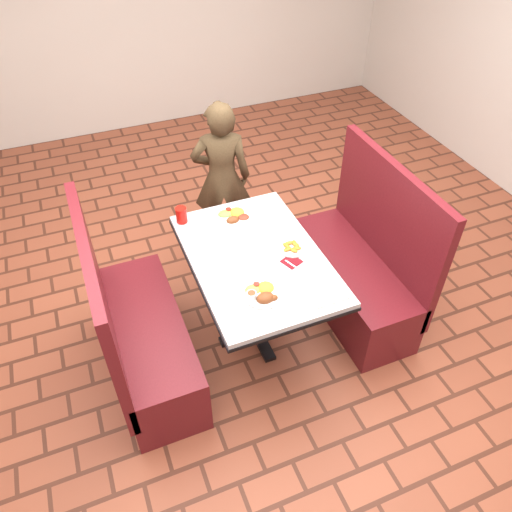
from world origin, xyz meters
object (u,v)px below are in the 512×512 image
red_tumbler (181,215)px  far_dinner_plate (234,215)px  diner_person (222,178)px  dining_table (256,267)px  booth_bench_left (141,336)px  booth_bench_right (357,271)px  near_dinner_plate (263,292)px  plantain_plate (292,247)px

red_tumbler → far_dinner_plate: bearing=-14.7°
diner_person → dining_table: bearing=99.0°
booth_bench_left → booth_bench_right: 1.60m
dining_table → diner_person: diner_person is taller
booth_bench_right → far_dinner_plate: 1.00m
dining_table → diner_person: size_ratio=0.94×
booth_bench_left → near_dinner_plate: 0.90m
booth_bench_left → red_tumbler: (0.46, 0.52, 0.48)m
booth_bench_left → plantain_plate: (1.04, -0.02, 0.43)m
booth_bench_right → diner_person: (-0.66, 1.07, 0.32)m
booth_bench_left → red_tumbler: 0.84m
near_dinner_plate → far_dinner_plate: bearing=82.3°
far_dinner_plate → red_tumbler: red_tumbler is taller
near_dinner_plate → far_dinner_plate: size_ratio=0.94×
plantain_plate → red_tumbler: (-0.57, 0.54, 0.04)m
plantain_plate → booth_bench_left: bearing=178.7°
booth_bench_right → far_dinner_plate: (-0.79, 0.42, 0.44)m
dining_table → booth_bench_left: (-0.80, 0.00, -0.32)m
dining_table → plantain_plate: size_ratio=6.53×
diner_person → far_dinner_plate: (-0.13, -0.65, 0.13)m
near_dinner_plate → plantain_plate: near_dinner_plate is taller
red_tumbler → plantain_plate: bearing=-43.2°
near_dinner_plate → red_tumbler: size_ratio=2.18×
near_dinner_plate → far_dinner_plate: 0.76m
dining_table → booth_bench_left: 0.86m
plantain_plate → red_tumbler: size_ratio=1.65×
booth_bench_right → plantain_plate: 0.71m
booth_bench_left → booth_bench_right: size_ratio=1.00×
dining_table → red_tumbler: bearing=122.9°
far_dinner_plate → diner_person: bearing=78.7°
booth_bench_left → plantain_plate: bearing=-1.3°
booth_bench_left → far_dinner_plate: (0.81, 0.42, 0.44)m
booth_bench_left → near_dinner_plate: booth_bench_left is taller
diner_person → far_dinner_plate: diner_person is taller
booth_bench_left → far_dinner_plate: bearing=27.7°
diner_person → plantain_plate: bearing=111.7°
red_tumbler → booth_bench_left: bearing=-132.1°
booth_bench_right → far_dinner_plate: size_ratio=4.59×
dining_table → far_dinner_plate: size_ratio=4.63×
booth_bench_left → booth_bench_right: (1.60, 0.00, 0.00)m
dining_table → booth_bench_left: booth_bench_left is taller
diner_person → plantain_plate: (0.10, -1.10, 0.12)m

